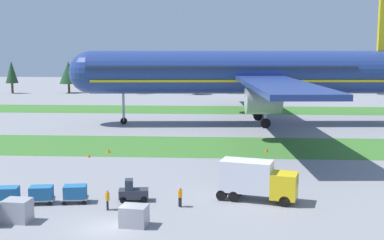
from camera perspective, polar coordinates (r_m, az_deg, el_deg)
The scene contains 17 objects.
ground_plane at distance 38.71m, azimuth -9.72°, elevation -12.20°, with size 400.00×400.00×0.00m, color gray.
grass_strip_near at distance 69.40m, azimuth -3.70°, elevation -2.98°, with size 320.00×14.98×0.01m, color #3D752D.
grass_strip_far at distance 110.67m, azimuth -1.03°, elevation 1.20°, with size 320.00×14.98×0.01m, color #3D752D.
airliner at distance 88.87m, azimuth 6.38°, elevation 5.48°, with size 63.42×78.47×25.98m.
baggage_tug at distance 44.76m, azimuth -6.81°, elevation -8.21°, with size 2.77×1.68×1.97m.
cargo_dolly_lead at distance 45.16m, azimuth -13.26°, elevation -8.09°, with size 2.40×1.82×1.55m.
cargo_dolly_second at distance 45.65m, azimuth -16.90°, elevation -8.05°, with size 2.40×1.82×1.55m.
cargo_dolly_third at distance 46.33m, azimuth -20.45°, elevation -7.98°, with size 2.40×1.82×1.55m.
catering_truck at distance 44.66m, azimuth 7.42°, elevation -6.75°, with size 7.31×4.03×3.58m.
ground_crew_marshaller at distance 42.86m, azimuth -1.38°, elevation -8.72°, with size 0.36×0.48×1.74m.
ground_crew_loader at distance 42.67m, azimuth -9.68°, elevation -8.91°, with size 0.36×0.55×1.74m.
uld_container_2 at distance 41.65m, azimuth -19.39°, elevation -9.77°, with size 2.00×1.60×1.79m, color #A3A3A8.
uld_container_3 at distance 38.76m, azimuth -6.65°, elevation -10.86°, with size 2.00×1.60×1.59m, color #A3A3A8.
taxiway_marker_1 at distance 65.70m, azimuth -9.55°, elevation -3.45°, with size 0.44×0.44×0.60m, color orange.
taxiway_marker_2 at distance 63.39m, azimuth -11.77°, elevation -3.99°, with size 0.44×0.44×0.49m, color orange.
taxiway_marker_3 at distance 65.84m, azimuth 8.53°, elevation -3.42°, with size 0.44×0.44×0.55m, color orange.
distant_tree_line at distance 149.41m, azimuth 0.54°, elevation 5.46°, with size 150.67×8.67×12.30m.
Camera 1 is at (8.50, -35.31, 13.38)m, focal length 46.50 mm.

